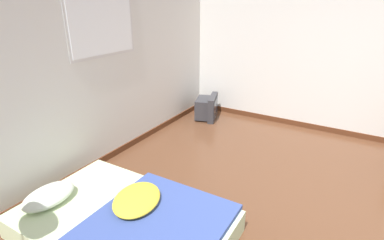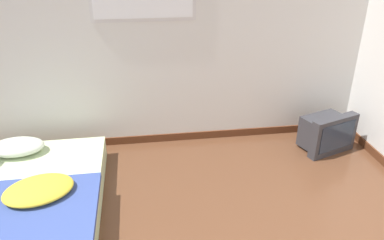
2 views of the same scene
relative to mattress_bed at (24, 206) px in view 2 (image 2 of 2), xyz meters
name	(u,v)px [view 2 (image 2 of 2)]	position (x,y,z in m)	size (l,w,h in m)	color
wall_back	(126,30)	(0.91, 1.22, 1.15)	(7.57, 0.08, 2.60)	silver
mattress_bed	(24,206)	(0.00, 0.00, 0.00)	(1.26, 1.92, 0.37)	beige
crt_tv	(326,132)	(3.02, 0.75, 0.06)	(0.61, 0.50, 0.43)	#333338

